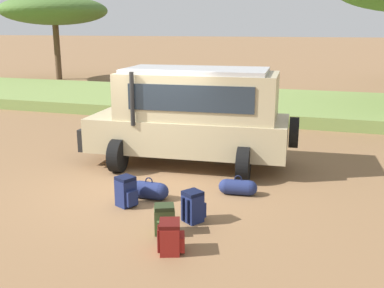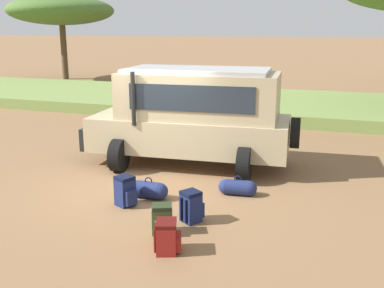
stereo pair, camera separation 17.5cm
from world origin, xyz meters
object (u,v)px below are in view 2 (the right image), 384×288
backpack_beside_front_wheel (162,220)px  backpack_near_rear_wheel (125,191)px  acacia_tree_far_left (61,11)px  duffel_bag_soft_canvas (149,190)px  duffel_bag_low_black_case (238,187)px  backpack_outermost (167,237)px  backpack_cluster_center (191,207)px  safari_vehicle (194,115)px

backpack_beside_front_wheel → backpack_near_rear_wheel: size_ratio=0.85×
backpack_beside_front_wheel → acacia_tree_far_left: size_ratio=0.07×
duffel_bag_soft_canvas → duffel_bag_low_black_case: bearing=24.9°
backpack_beside_front_wheel → backpack_outermost: 0.67m
acacia_tree_far_left → backpack_near_rear_wheel: bearing=-52.9°
backpack_cluster_center → backpack_beside_front_wheel: bearing=-116.7°
backpack_beside_front_wheel → acacia_tree_far_left: 25.20m
safari_vehicle → backpack_outermost: safari_vehicle is taller
backpack_cluster_center → backpack_near_rear_wheel: size_ratio=0.96×
safari_vehicle → duffel_bag_low_black_case: (1.56, -1.73, -1.13)m
backpack_near_rear_wheel → backpack_outermost: size_ratio=1.17×
backpack_beside_front_wheel → duffel_bag_soft_canvas: (-0.89, 1.40, -0.07)m
backpack_outermost → acacia_tree_far_left: bearing=127.8°
safari_vehicle → acacia_tree_far_left: bearing=132.8°
backpack_near_rear_wheel → acacia_tree_far_left: 23.78m
backpack_cluster_center → backpack_near_rear_wheel: bearing=168.9°
backpack_near_rear_wheel → duffel_bag_low_black_case: bearing=33.2°
safari_vehicle → backpack_cluster_center: 3.61m
backpack_cluster_center → duffel_bag_low_black_case: bearing=73.0°
backpack_beside_front_wheel → backpack_outermost: bearing=-60.4°
duffel_bag_soft_canvas → acacia_tree_far_left: 23.58m
backpack_cluster_center → acacia_tree_far_left: acacia_tree_far_left is taller
backpack_beside_front_wheel → duffel_bag_low_black_case: bearing=70.1°
backpack_near_rear_wheel → duffel_bag_soft_canvas: size_ratio=0.72×
backpack_near_rear_wheel → backpack_outermost: 2.10m
safari_vehicle → backpack_cluster_center: safari_vehicle is taller
acacia_tree_far_left → backpack_beside_front_wheel: bearing=-52.0°
backpack_outermost → backpack_near_rear_wheel: bearing=135.1°
safari_vehicle → duffel_bag_soft_canvas: safari_vehicle is taller
backpack_near_rear_wheel → duffel_bag_low_black_case: 2.33m
duffel_bag_soft_canvas → acacia_tree_far_left: size_ratio=0.12×
backpack_beside_front_wheel → backpack_outermost: (0.33, -0.58, 0.00)m
duffel_bag_soft_canvas → acacia_tree_far_left: (-14.41, 18.18, 4.26)m
acacia_tree_far_left → safari_vehicle: bearing=-47.2°
safari_vehicle → backpack_cluster_center: bearing=-71.9°
safari_vehicle → backpack_outermost: size_ratio=10.65×
backpack_beside_front_wheel → backpack_cluster_center: 0.69m
backpack_near_rear_wheel → duffel_bag_low_black_case: backpack_near_rear_wheel is taller
backpack_outermost → acacia_tree_far_left: acacia_tree_far_left is taller
backpack_beside_front_wheel → duffel_bag_low_black_case: size_ratio=0.63×
backpack_near_rear_wheel → acacia_tree_far_left: acacia_tree_far_left is taller
duffel_bag_soft_canvas → acacia_tree_far_left: acacia_tree_far_left is taller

